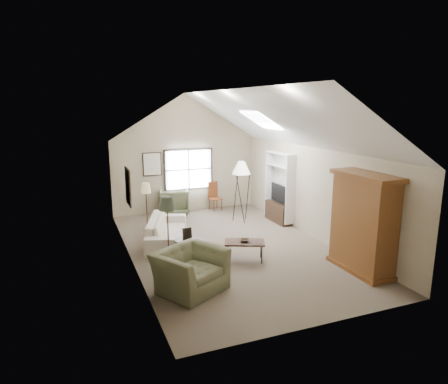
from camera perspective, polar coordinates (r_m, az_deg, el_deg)
name	(u,v)px	position (r m, az deg, el deg)	size (l,w,h in m)	color
room_shell	(230,123)	(9.82, 0.87, 9.88)	(5.01, 8.01, 4.00)	brown
window	(189,169)	(13.76, -5.08, 3.23)	(1.72, 0.08, 1.42)	black
skylight	(261,120)	(11.18, 5.35, 10.21)	(0.80, 1.20, 0.52)	white
wall_art	(141,175)	(11.33, -11.80, 2.43)	(1.97, 3.71, 0.88)	black
armoire	(363,223)	(9.28, 19.29, -4.23)	(0.60, 1.50, 2.20)	brown
tv_alcove	(280,186)	(12.53, 7.96, 0.84)	(0.32, 1.30, 2.10)	white
media_console	(278,212)	(12.72, 7.76, -2.91)	(0.34, 1.18, 0.60)	#382316
tv_panel	(279,193)	(12.57, 7.85, -0.19)	(0.05, 0.90, 0.55)	black
sofa	(167,230)	(10.85, -8.15, -5.42)	(2.34, 0.91, 0.68)	beige
armchair_near	(190,271)	(8.11, -4.85, -11.12)	(1.28, 1.12, 0.83)	#5F6143
armchair_far	(174,201)	(13.56, -7.12, -1.33)	(0.93, 0.96, 0.87)	#67714F
coffee_table	(245,251)	(9.58, 2.95, -8.42)	(0.94, 0.52, 0.48)	#392217
bowl	(245,240)	(9.49, 2.97, -6.92)	(0.22, 0.22, 0.06)	#3B2B18
side_table	(188,251)	(9.43, -5.23, -8.46)	(0.59, 0.59, 0.59)	#362016
side_chair	(215,196)	(13.96, -1.23, -0.60)	(0.38, 0.38, 0.99)	brown
tripod_lamp	(241,191)	(12.49, 2.47, 0.10)	(0.57, 0.57, 1.96)	white
dark_lamp	(168,230)	(9.34, -8.01, -5.33)	(0.39, 0.39, 1.63)	#262D1F
tan_lamp	(147,207)	(11.81, -11.00, -2.06)	(0.29, 0.29, 1.47)	tan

